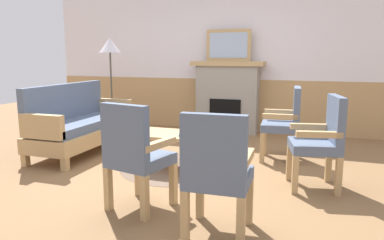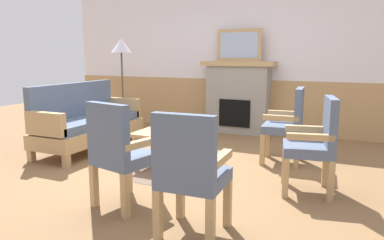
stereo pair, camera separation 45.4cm
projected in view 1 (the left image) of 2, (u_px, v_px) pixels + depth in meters
ground_plane at (183, 168)px, 4.55m from camera, size 14.00×14.00×0.00m
wall_back at (231, 59)px, 6.74m from camera, size 7.20×0.14×2.70m
fireplace at (228, 96)px, 6.63m from camera, size 1.30×0.44×1.28m
framed_picture at (228, 45)px, 6.47m from camera, size 0.80×0.04×0.56m
couch at (81, 125)px, 5.27m from camera, size 0.70×1.80×0.98m
coffee_table at (176, 138)px, 4.49m from camera, size 0.96×0.56×0.44m
round_rug at (176, 168)px, 4.56m from camera, size 1.38×1.38×0.01m
book_on_table at (188, 135)px, 4.34m from camera, size 0.23×0.18×0.03m
armchair_near_fireplace at (286, 120)px, 4.82m from camera, size 0.51×0.51×0.98m
armchair_by_window_left at (322, 138)px, 3.79m from camera, size 0.57×0.57×0.98m
armchair_front_left at (135, 152)px, 3.24m from camera, size 0.58×0.58×0.98m
armchair_front_center at (217, 169)px, 2.75m from camera, size 0.50×0.50×0.98m
floor_lamp_by_couch at (110, 51)px, 6.30m from camera, size 0.36×0.36×1.68m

